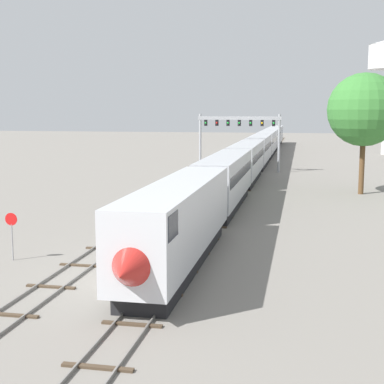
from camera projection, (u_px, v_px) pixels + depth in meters
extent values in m
plane|color=gray|center=(129.00, 280.00, 29.37)|extent=(400.00, 400.00, 0.00)
cube|color=slate|center=(253.00, 167.00, 87.36)|extent=(0.07, 200.00, 0.16)
cube|color=slate|center=(262.00, 167.00, 87.08)|extent=(0.07, 200.00, 0.16)
cube|color=#473828|center=(97.00, 367.00, 19.27)|extent=(2.60, 0.24, 0.10)
cube|color=#473828|center=(132.00, 324.00, 23.15)|extent=(2.60, 0.24, 0.10)
cube|color=#473828|center=(156.00, 294.00, 27.03)|extent=(2.60, 0.24, 0.10)
cube|color=#473828|center=(175.00, 271.00, 30.92)|extent=(2.60, 0.24, 0.10)
cube|color=#473828|center=(189.00, 253.00, 34.80)|extent=(2.60, 0.24, 0.10)
cube|color=#473828|center=(201.00, 238.00, 38.68)|extent=(2.60, 0.24, 0.10)
cube|color=#473828|center=(210.00, 227.00, 42.57)|extent=(2.60, 0.24, 0.10)
cube|color=#473828|center=(218.00, 217.00, 46.45)|extent=(2.60, 0.24, 0.10)
cube|color=#473828|center=(224.00, 209.00, 50.33)|extent=(2.60, 0.24, 0.10)
cube|color=#473828|center=(230.00, 202.00, 54.22)|extent=(2.60, 0.24, 0.10)
cube|color=#473828|center=(235.00, 196.00, 58.10)|extent=(2.60, 0.24, 0.10)
cube|color=#473828|center=(239.00, 190.00, 61.98)|extent=(2.60, 0.24, 0.10)
cube|color=#473828|center=(243.00, 186.00, 65.87)|extent=(2.60, 0.24, 0.10)
cube|color=#473828|center=(246.00, 182.00, 69.75)|extent=(2.60, 0.24, 0.10)
cube|color=#473828|center=(249.00, 178.00, 73.63)|extent=(2.60, 0.24, 0.10)
cube|color=#473828|center=(252.00, 174.00, 77.52)|extent=(2.60, 0.24, 0.10)
cube|color=#473828|center=(254.00, 171.00, 81.40)|extent=(2.60, 0.24, 0.10)
cube|color=#473828|center=(256.00, 169.00, 85.28)|extent=(2.60, 0.24, 0.10)
cube|color=#473828|center=(258.00, 166.00, 89.17)|extent=(2.60, 0.24, 0.10)
cube|color=#473828|center=(260.00, 164.00, 93.05)|extent=(2.60, 0.24, 0.10)
cube|color=#473828|center=(262.00, 162.00, 96.93)|extent=(2.60, 0.24, 0.10)
cube|color=#473828|center=(264.00, 160.00, 100.82)|extent=(2.60, 0.24, 0.10)
cube|color=#473828|center=(265.00, 158.00, 104.70)|extent=(2.60, 0.24, 0.10)
cube|color=#473828|center=(266.00, 156.00, 108.58)|extent=(2.60, 0.24, 0.10)
cube|color=#473828|center=(268.00, 155.00, 112.46)|extent=(2.60, 0.24, 0.10)
cube|color=#473828|center=(269.00, 153.00, 116.35)|extent=(2.60, 0.24, 0.10)
cube|color=#473828|center=(270.00, 152.00, 120.23)|extent=(2.60, 0.24, 0.10)
cube|color=#473828|center=(271.00, 150.00, 124.11)|extent=(2.60, 0.24, 0.10)
cube|color=#473828|center=(272.00, 149.00, 128.00)|extent=(2.60, 0.24, 0.10)
cube|color=#473828|center=(273.00, 148.00, 131.88)|extent=(2.60, 0.24, 0.10)
cube|color=#473828|center=(274.00, 147.00, 135.76)|extent=(2.60, 0.24, 0.10)
cube|color=#473828|center=(274.00, 146.00, 139.65)|extent=(2.60, 0.24, 0.10)
cube|color=#473828|center=(275.00, 145.00, 143.53)|extent=(2.60, 0.24, 0.10)
cube|color=#473828|center=(276.00, 144.00, 147.41)|extent=(2.60, 0.24, 0.10)
cube|color=#473828|center=(277.00, 143.00, 151.30)|extent=(2.60, 0.24, 0.10)
cube|color=#473828|center=(277.00, 142.00, 155.18)|extent=(2.60, 0.24, 0.10)
cube|color=#473828|center=(278.00, 142.00, 159.06)|extent=(2.60, 0.24, 0.10)
cube|color=#473828|center=(279.00, 141.00, 162.95)|extent=(2.60, 0.24, 0.10)
cube|color=#473828|center=(279.00, 140.00, 166.83)|extent=(2.60, 0.24, 0.10)
cube|color=#473828|center=(280.00, 140.00, 170.71)|extent=(2.60, 0.24, 0.10)
cube|color=#473828|center=(280.00, 139.00, 174.60)|extent=(2.60, 0.24, 0.10)
cube|color=#473828|center=(281.00, 138.00, 178.48)|extent=(2.60, 0.24, 0.10)
cube|color=#473828|center=(281.00, 138.00, 182.36)|extent=(2.60, 0.24, 0.10)
cube|color=slate|center=(194.00, 182.00, 68.99)|extent=(0.07, 160.00, 0.16)
cube|color=slate|center=(206.00, 182.00, 68.72)|extent=(0.07, 160.00, 0.16)
cube|color=#473828|center=(10.00, 315.00, 24.20)|extent=(2.60, 0.24, 0.10)
cube|color=#473828|center=(51.00, 287.00, 28.09)|extent=(2.60, 0.24, 0.10)
cube|color=#473828|center=(81.00, 265.00, 31.97)|extent=(2.60, 0.24, 0.10)
cube|color=#473828|center=(105.00, 249.00, 35.85)|extent=(2.60, 0.24, 0.10)
cube|color=#473828|center=(125.00, 235.00, 39.74)|extent=(2.60, 0.24, 0.10)
cube|color=#473828|center=(141.00, 224.00, 43.62)|extent=(2.60, 0.24, 0.10)
cube|color=#473828|center=(154.00, 215.00, 47.50)|extent=(2.60, 0.24, 0.10)
cube|color=#473828|center=(165.00, 207.00, 51.39)|extent=(2.60, 0.24, 0.10)
cube|color=#473828|center=(175.00, 200.00, 55.27)|extent=(2.60, 0.24, 0.10)
cube|color=#473828|center=(183.00, 194.00, 59.15)|extent=(2.60, 0.24, 0.10)
cube|color=#473828|center=(191.00, 189.00, 63.04)|extent=(2.60, 0.24, 0.10)
cube|color=#473828|center=(197.00, 185.00, 66.92)|extent=(2.60, 0.24, 0.10)
cube|color=#473828|center=(203.00, 180.00, 70.80)|extent=(2.60, 0.24, 0.10)
cube|color=#473828|center=(208.00, 177.00, 74.68)|extent=(2.60, 0.24, 0.10)
cube|color=#473828|center=(213.00, 174.00, 78.57)|extent=(2.60, 0.24, 0.10)
cube|color=#473828|center=(217.00, 171.00, 82.45)|extent=(2.60, 0.24, 0.10)
cube|color=#473828|center=(221.00, 168.00, 86.33)|extent=(2.60, 0.24, 0.10)
cube|color=#473828|center=(224.00, 165.00, 90.22)|extent=(2.60, 0.24, 0.10)
cube|color=#473828|center=(228.00, 163.00, 94.10)|extent=(2.60, 0.24, 0.10)
cube|color=#473828|center=(231.00, 161.00, 97.98)|extent=(2.60, 0.24, 0.10)
cube|color=#473828|center=(233.00, 159.00, 101.87)|extent=(2.60, 0.24, 0.10)
cube|color=#473828|center=(236.00, 157.00, 105.75)|extent=(2.60, 0.24, 0.10)
cube|color=#473828|center=(238.00, 156.00, 109.63)|extent=(2.60, 0.24, 0.10)
cube|color=#473828|center=(240.00, 154.00, 113.52)|extent=(2.60, 0.24, 0.10)
cube|color=#473828|center=(243.00, 153.00, 117.40)|extent=(2.60, 0.24, 0.10)
cube|color=#473828|center=(244.00, 151.00, 121.28)|extent=(2.60, 0.24, 0.10)
cube|color=#473828|center=(246.00, 150.00, 125.17)|extent=(2.60, 0.24, 0.10)
cube|color=#473828|center=(248.00, 149.00, 129.05)|extent=(2.60, 0.24, 0.10)
cube|color=#473828|center=(250.00, 148.00, 132.93)|extent=(2.60, 0.24, 0.10)
cube|color=#473828|center=(251.00, 147.00, 136.82)|extent=(2.60, 0.24, 0.10)
cube|color=#473828|center=(253.00, 146.00, 140.70)|extent=(2.60, 0.24, 0.10)
cube|color=#473828|center=(254.00, 145.00, 144.58)|extent=(2.60, 0.24, 0.10)
cube|color=silver|center=(180.00, 216.00, 31.72)|extent=(3.00, 18.49, 3.80)
cone|color=#B2231E|center=(130.00, 268.00, 22.60)|extent=(2.88, 2.60, 2.88)
cube|color=black|center=(139.00, 224.00, 23.74)|extent=(3.04, 1.80, 1.10)
cube|color=black|center=(180.00, 257.00, 32.06)|extent=(2.52, 16.64, 1.00)
cube|color=#B7BABF|center=(226.00, 177.00, 50.64)|extent=(3.00, 18.49, 3.80)
cube|color=black|center=(226.00, 172.00, 50.58)|extent=(3.04, 17.01, 0.90)
cube|color=black|center=(225.00, 203.00, 50.99)|extent=(2.52, 16.64, 1.00)
cube|color=#B7BABF|center=(247.00, 159.00, 69.56)|extent=(3.00, 18.49, 3.80)
cube|color=black|center=(247.00, 155.00, 69.51)|extent=(3.04, 17.01, 0.90)
cube|color=black|center=(246.00, 178.00, 69.91)|extent=(2.52, 16.64, 1.00)
cube|color=#B7BABF|center=(259.00, 148.00, 88.49)|extent=(3.00, 18.49, 3.80)
cube|color=black|center=(259.00, 146.00, 88.43)|extent=(3.04, 17.01, 0.90)
cube|color=black|center=(258.00, 163.00, 88.84)|extent=(2.52, 16.64, 1.00)
cube|color=#B7BABF|center=(266.00, 142.00, 107.41)|extent=(3.00, 18.49, 3.80)
cube|color=black|center=(266.00, 140.00, 107.36)|extent=(3.04, 17.01, 0.90)
cube|color=black|center=(266.00, 154.00, 107.76)|extent=(2.52, 16.64, 1.00)
cube|color=#B7BABF|center=(272.00, 137.00, 126.34)|extent=(3.00, 18.49, 3.80)
cube|color=black|center=(272.00, 135.00, 126.28)|extent=(3.04, 17.01, 0.90)
cube|color=black|center=(272.00, 148.00, 126.69)|extent=(2.52, 16.64, 1.00)
cube|color=#B7BABF|center=(276.00, 134.00, 145.26)|extent=(3.00, 18.49, 3.80)
cube|color=black|center=(276.00, 132.00, 145.20)|extent=(3.04, 17.01, 0.90)
cube|color=black|center=(276.00, 143.00, 145.61)|extent=(2.52, 16.64, 1.00)
cylinder|color=#999BA0|center=(200.00, 143.00, 82.10)|extent=(0.36, 0.36, 8.38)
cylinder|color=#999BA0|center=(279.00, 143.00, 79.90)|extent=(0.36, 0.36, 8.38)
cube|color=#999BA0|center=(239.00, 118.00, 80.48)|extent=(12.10, 0.36, 0.50)
cube|color=black|center=(206.00, 123.00, 81.58)|extent=(0.44, 0.32, 0.90)
sphere|color=green|center=(206.00, 123.00, 81.39)|extent=(0.28, 0.28, 0.28)
cube|color=black|center=(217.00, 123.00, 81.26)|extent=(0.44, 0.32, 0.90)
sphere|color=red|center=(217.00, 123.00, 81.08)|extent=(0.28, 0.28, 0.28)
cube|color=black|center=(228.00, 123.00, 80.95)|extent=(0.44, 0.32, 0.90)
sphere|color=green|center=(228.00, 123.00, 80.76)|extent=(0.28, 0.28, 0.28)
cube|color=black|center=(239.00, 123.00, 80.63)|extent=(0.44, 0.32, 0.90)
sphere|color=green|center=(239.00, 123.00, 80.45)|extent=(0.28, 0.28, 0.28)
cube|color=black|center=(251.00, 123.00, 80.32)|extent=(0.44, 0.32, 0.90)
sphere|color=green|center=(251.00, 123.00, 80.13)|extent=(0.28, 0.28, 0.28)
cube|color=black|center=(262.00, 123.00, 80.00)|extent=(0.44, 0.32, 0.90)
sphere|color=yellow|center=(262.00, 123.00, 79.82)|extent=(0.28, 0.28, 0.28)
cube|color=black|center=(274.00, 123.00, 79.69)|extent=(0.44, 0.32, 0.90)
sphere|color=green|center=(274.00, 123.00, 79.51)|extent=(0.28, 0.28, 0.28)
cylinder|color=gray|center=(12.00, 242.00, 33.09)|extent=(0.08, 0.08, 2.20)
cylinder|color=red|center=(11.00, 219.00, 32.87)|extent=(0.76, 0.03, 0.76)
cylinder|color=brown|center=(362.00, 165.00, 59.22)|extent=(0.56, 0.56, 6.26)
sphere|color=#387A33|center=(364.00, 110.00, 58.38)|extent=(7.69, 7.69, 7.69)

